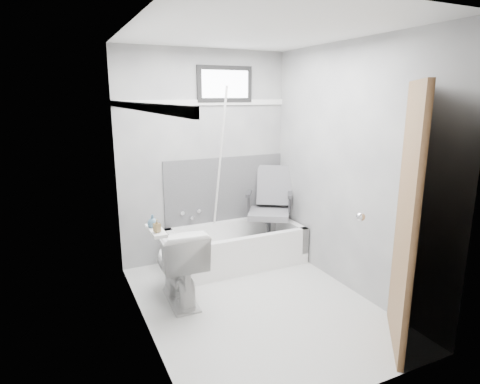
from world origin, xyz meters
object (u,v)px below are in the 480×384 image
bathtub (237,246)px  office_chair (269,208)px  door (467,228)px  soap_bottle_a (157,226)px  toilet (179,264)px  soap_bottle_b (153,221)px

bathtub → office_chair: bearing=6.4°
office_chair → door: bearing=-49.9°
soap_bottle_a → door: bearing=-29.1°
toilet → soap_bottle_a: soap_bottle_a is taller
office_chair → soap_bottle_a: (-1.62, -1.19, 0.37)m
office_chair → soap_bottle_b: size_ratio=9.24×
soap_bottle_a → toilet: bearing=61.4°
office_chair → bathtub: bearing=-141.1°
bathtub → soap_bottle_b: size_ratio=14.51×
office_chair → toilet: office_chair is taller
door → soap_bottle_b: size_ratio=19.35×
door → toilet: bearing=134.0°
bathtub → door: (0.75, -2.21, 0.79)m
bathtub → toilet: 1.03m
toilet → office_chair: bearing=-152.5°
office_chair → door: door is taller
office_chair → soap_bottle_a: bearing=-111.1°
toilet → soap_bottle_a: size_ratio=7.80×
soap_bottle_a → bathtub: bearing=44.3°
soap_bottle_a → soap_bottle_b: 0.14m
bathtub → soap_bottle_a: bearing=-135.7°
bathtub → office_chair: office_chair is taller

